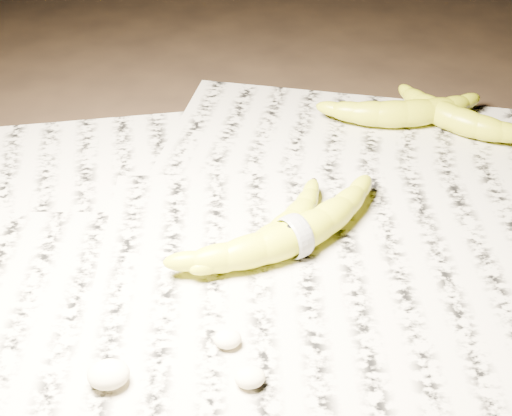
{
  "coord_description": "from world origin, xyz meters",
  "views": [
    {
      "loc": [
        -0.06,
        -0.58,
        0.52
      ],
      "look_at": [
        0.02,
        0.03,
        0.05
      ],
      "focal_mm": 50.0,
      "sensor_mm": 36.0,
      "label": 1
    }
  ],
  "objects": [
    {
      "name": "ground",
      "position": [
        0.0,
        0.0,
        0.0
      ],
      "size": [
        3.0,
        3.0,
        0.0
      ],
      "primitive_type": "plane",
      "color": "black",
      "rests_on": "ground"
    },
    {
      "name": "newspaper_patch",
      "position": [
        -0.01,
        0.04,
        0.0
      ],
      "size": [
        0.9,
        0.7,
        0.01
      ],
      "primitive_type": "cube",
      "color": "#BDB6A2",
      "rests_on": "ground"
    },
    {
      "name": "banana_center",
      "position": [
        0.04,
        0.02,
        0.02
      ],
      "size": [
        0.17,
        0.16,
        0.03
      ],
      "primitive_type": null,
      "rotation": [
        0.0,
        0.0,
        0.74
      ],
      "color": "gold",
      "rests_on": "newspaper_patch"
    },
    {
      "name": "banana_taped",
      "position": [
        0.06,
        0.01,
        0.03
      ],
      "size": [
        0.25,
        0.17,
        0.04
      ],
      "primitive_type": null,
      "rotation": [
        0.0,
        0.0,
        0.47
      ],
      "color": "gold",
      "rests_on": "newspaper_patch"
    },
    {
      "name": "banana_upper_a",
      "position": [
        0.25,
        0.26,
        0.03
      ],
      "size": [
        0.2,
        0.06,
        0.04
      ],
      "primitive_type": null,
      "rotation": [
        0.0,
        0.0,
        -0.01
      ],
      "color": "gold",
      "rests_on": "newspaper_patch"
    },
    {
      "name": "banana_upper_b",
      "position": [
        0.32,
        0.24,
        0.03
      ],
      "size": [
        0.17,
        0.18,
        0.04
      ],
      "primitive_type": null,
      "rotation": [
        0.0,
        0.0,
        -0.84
      ],
      "color": "gold",
      "rests_on": "newspaper_patch"
    },
    {
      "name": "measuring_tape",
      "position": [
        0.06,
        0.01,
        0.03
      ],
      "size": [
        0.03,
        0.05,
        0.05
      ],
      "primitive_type": "torus",
      "rotation": [
        0.0,
        1.57,
        0.47
      ],
      "color": "white",
      "rests_on": "newspaper_patch"
    },
    {
      "name": "flesh_chunk_a",
      "position": [
        -0.14,
        -0.15,
        0.02
      ],
      "size": [
        0.04,
        0.03,
        0.02
      ],
      "primitive_type": "ellipsoid",
      "color": "#FFEEC5",
      "rests_on": "newspaper_patch"
    },
    {
      "name": "flesh_chunk_b",
      "position": [
        -0.01,
        -0.17,
        0.02
      ],
      "size": [
        0.03,
        0.02,
        0.02
      ],
      "primitive_type": "ellipsoid",
      "color": "#FFEEC5",
      "rests_on": "newspaper_patch"
    },
    {
      "name": "flesh_chunk_c",
      "position": [
        -0.03,
        -0.12,
        0.02
      ],
      "size": [
        0.03,
        0.02,
        0.02
      ],
      "primitive_type": "ellipsoid",
      "color": "#FFEEC5",
      "rests_on": "newspaper_patch"
    }
  ]
}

